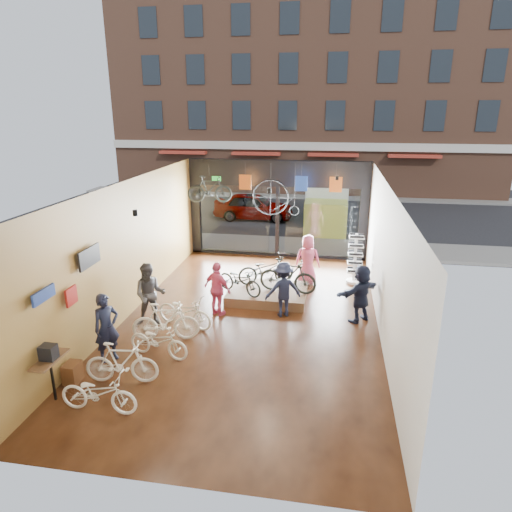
% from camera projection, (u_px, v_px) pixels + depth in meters
% --- Properties ---
extents(ground_plane, '(7.00, 12.00, 0.04)m').
position_uv_depth(ground_plane, '(251.00, 321.00, 12.82)').
color(ground_plane, black).
rests_on(ground_plane, ground).
extents(ceiling, '(7.00, 12.00, 0.04)m').
position_uv_depth(ceiling, '(250.00, 185.00, 11.62)').
color(ceiling, black).
rests_on(ceiling, ground).
extents(wall_left, '(0.04, 12.00, 3.80)m').
position_uv_depth(wall_left, '(127.00, 250.00, 12.78)').
color(wall_left, '#B28E3D').
rests_on(wall_left, ground).
extents(wall_right, '(0.04, 12.00, 3.80)m').
position_uv_depth(wall_right, '(386.00, 263.00, 11.66)').
color(wall_right, beige).
rests_on(wall_right, ground).
extents(wall_back, '(7.00, 0.04, 3.80)m').
position_uv_depth(wall_back, '(176.00, 384.00, 6.58)').
color(wall_back, beige).
rests_on(wall_back, ground).
extents(storefront, '(7.00, 0.26, 3.80)m').
position_uv_depth(storefront, '(278.00, 209.00, 17.84)').
color(storefront, black).
rests_on(storefront, ground).
extents(exit_sign, '(0.35, 0.06, 0.18)m').
position_uv_depth(exit_sign, '(217.00, 179.00, 17.75)').
color(exit_sign, '#198C26').
rests_on(exit_sign, storefront).
extents(street_road, '(30.00, 18.00, 0.02)m').
position_uv_depth(street_road, '(296.00, 209.00, 26.87)').
color(street_road, black).
rests_on(street_road, ground).
extents(sidewalk_near, '(30.00, 2.40, 0.12)m').
position_uv_depth(sidewalk_near, '(280.00, 245.00, 19.54)').
color(sidewalk_near, slate).
rests_on(sidewalk_near, ground).
extents(sidewalk_far, '(30.00, 2.00, 0.12)m').
position_uv_depth(sidewalk_far, '(301.00, 195.00, 30.60)').
color(sidewalk_far, slate).
rests_on(sidewalk_far, ground).
extents(opposite_building, '(26.00, 5.00, 14.00)m').
position_uv_depth(opposite_building, '(307.00, 87.00, 30.79)').
color(opposite_building, brown).
rests_on(opposite_building, ground).
extents(street_car, '(4.16, 1.67, 1.42)m').
position_uv_depth(street_car, '(254.00, 206.00, 24.15)').
color(street_car, gray).
rests_on(street_car, street_road).
extents(box_truck, '(2.00, 6.00, 2.36)m').
position_uv_depth(box_truck, '(327.00, 204.00, 22.46)').
color(box_truck, silver).
rests_on(box_truck, street_road).
extents(floor_bike_0, '(1.58, 0.57, 0.83)m').
position_uv_depth(floor_bike_0, '(99.00, 393.00, 8.85)').
color(floor_bike_0, '#EDE5CF').
rests_on(floor_bike_0, ground_plane).
extents(floor_bike_1, '(1.64, 0.66, 0.96)m').
position_uv_depth(floor_bike_1, '(122.00, 363.00, 9.78)').
color(floor_bike_1, '#EDE5CF').
rests_on(floor_bike_1, ground_plane).
extents(floor_bike_2, '(1.62, 0.82, 0.81)m').
position_uv_depth(floor_bike_2, '(159.00, 341.00, 10.84)').
color(floor_bike_2, '#EDE5CF').
rests_on(floor_bike_2, ground_plane).
extents(floor_bike_3, '(1.77, 0.85, 1.02)m').
position_uv_depth(floor_bike_3, '(165.00, 322.00, 11.57)').
color(floor_bike_3, '#EDE5CF').
rests_on(floor_bike_3, ground_plane).
extents(floor_bike_4, '(1.78, 1.04, 0.88)m').
position_uv_depth(floor_bike_4, '(185.00, 311.00, 12.34)').
color(floor_bike_4, '#EDE5CF').
rests_on(floor_bike_4, ground_plane).
extents(display_platform, '(2.40, 1.80, 0.30)m').
position_uv_depth(display_platform, '(267.00, 294.00, 14.23)').
color(display_platform, '#55371D').
rests_on(display_platform, ground_plane).
extents(display_bike_left, '(1.68, 1.24, 0.84)m').
position_uv_depth(display_bike_left, '(240.00, 280.00, 13.77)').
color(display_bike_left, black).
rests_on(display_bike_left, display_platform).
extents(display_bike_mid, '(1.82, 0.75, 1.06)m').
position_uv_depth(display_bike_mid, '(288.00, 276.00, 13.81)').
color(display_bike_mid, black).
rests_on(display_bike_mid, display_platform).
extents(display_bike_right, '(1.89, 1.22, 0.94)m').
position_uv_depth(display_bike_right, '(266.00, 270.00, 14.53)').
color(display_bike_right, black).
rests_on(display_bike_right, display_platform).
extents(customer_0, '(0.70, 0.72, 1.66)m').
position_uv_depth(customer_0, '(107.00, 328.00, 10.57)').
color(customer_0, '#161C33').
rests_on(customer_0, ground_plane).
extents(customer_1, '(1.00, 0.87, 1.75)m').
position_uv_depth(customer_1, '(150.00, 295.00, 12.32)').
color(customer_1, '#3F3F44').
rests_on(customer_1, ground_plane).
extents(customer_2, '(1.00, 0.77, 1.59)m').
position_uv_depth(customer_2, '(218.00, 289.00, 12.91)').
color(customer_2, '#CC4C72').
rests_on(customer_2, ground_plane).
extents(customer_3, '(1.19, 0.96, 1.61)m').
position_uv_depth(customer_3, '(283.00, 289.00, 12.87)').
color(customer_3, '#161C33').
rests_on(customer_3, ground_plane).
extents(customer_4, '(0.84, 0.56, 1.70)m').
position_uv_depth(customer_4, '(308.00, 260.00, 15.24)').
color(customer_4, '#CC4C72').
rests_on(customer_4, ground_plane).
extents(customer_5, '(1.42, 1.43, 1.65)m').
position_uv_depth(customer_5, '(361.00, 293.00, 12.54)').
color(customer_5, '#161C33').
rests_on(customer_5, ground_plane).
extents(sunglasses_rack, '(0.54, 0.46, 1.72)m').
position_uv_depth(sunglasses_rack, '(355.00, 259.00, 15.30)').
color(sunglasses_rack, white).
rests_on(sunglasses_rack, ground_plane).
extents(wall_merch, '(0.40, 2.40, 2.60)m').
position_uv_depth(wall_merch, '(64.00, 325.00, 9.66)').
color(wall_merch, navy).
rests_on(wall_merch, wall_left).
extents(penny_farthing, '(1.67, 0.06, 1.34)m').
position_uv_depth(penny_farthing, '(278.00, 199.00, 16.68)').
color(penny_farthing, black).
rests_on(penny_farthing, ceiling).
extents(hung_bike, '(1.63, 0.67, 0.95)m').
position_uv_depth(hung_bike, '(210.00, 189.00, 16.19)').
color(hung_bike, black).
rests_on(hung_bike, ceiling).
extents(jersey_left, '(0.45, 0.03, 0.55)m').
position_uv_depth(jersey_left, '(245.00, 182.00, 16.92)').
color(jersey_left, '#CC5919').
rests_on(jersey_left, ceiling).
extents(jersey_mid, '(0.45, 0.03, 0.55)m').
position_uv_depth(jersey_mid, '(301.00, 184.00, 16.59)').
color(jersey_mid, '#1E3F99').
rests_on(jersey_mid, ceiling).
extents(jersey_right, '(0.45, 0.03, 0.55)m').
position_uv_depth(jersey_right, '(336.00, 185.00, 16.39)').
color(jersey_right, '#CC5919').
rests_on(jersey_right, ceiling).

